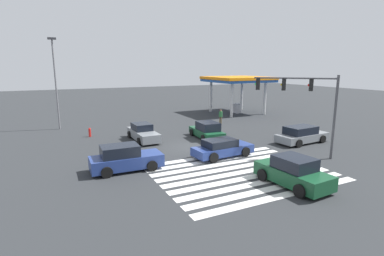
{
  "coord_description": "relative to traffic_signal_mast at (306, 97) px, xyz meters",
  "views": [
    {
      "loc": [
        -10.68,
        -21.63,
        6.56
      ],
      "look_at": [
        0.0,
        0.0,
        1.57
      ],
      "focal_mm": 28.0,
      "sensor_mm": 36.0,
      "label": 1
    }
  ],
  "objects": [
    {
      "name": "street_light_pole_a",
      "position": [
        -15.58,
        18.5,
        1.08
      ],
      "size": [
        0.8,
        0.36,
        9.38
      ],
      "color": "slate",
      "rests_on": "ground_plane"
    },
    {
      "name": "fire_hydrant",
      "position": [
        -13.2,
        13.48,
        -4.0
      ],
      "size": [
        0.22,
        0.22,
        0.86
      ],
      "color": "red",
      "rests_on": "ground_plane"
    },
    {
      "name": "car_0",
      "position": [
        -4.7,
        -3.89,
        -3.66
      ],
      "size": [
        2.38,
        4.43,
        1.67
      ],
      "rotation": [
        0.0,
        0.0,
        1.64
      ],
      "color": "#144728",
      "rests_on": "ground_plane"
    },
    {
      "name": "pedestrian",
      "position": [
        1.41,
        13.68,
        -3.52
      ],
      "size": [
        0.41,
        0.41,
        1.64
      ],
      "rotation": [
        0.0,
        0.0,
        -2.35
      ],
      "color": "brown",
      "rests_on": "ground_plane"
    },
    {
      "name": "car_4",
      "position": [
        -5.33,
        2.53,
        -3.79
      ],
      "size": [
        4.68,
        2.22,
        1.33
      ],
      "rotation": [
        0.0,
        0.0,
        0.07
      ],
      "color": "navy",
      "rests_on": "ground_plane"
    },
    {
      "name": "car_2",
      "position": [
        3.01,
        2.92,
        -3.72
      ],
      "size": [
        4.95,
        2.39,
        1.48
      ],
      "rotation": [
        0.0,
        0.0,
        0.07
      ],
      "color": "gray",
      "rests_on": "ground_plane"
    },
    {
      "name": "car_5",
      "position": [
        -12.5,
        2.72,
        -3.65
      ],
      "size": [
        4.57,
        2.09,
        1.68
      ],
      "rotation": [
        0.0,
        0.0,
        -0.02
      ],
      "color": "navy",
      "rests_on": "ground_plane"
    },
    {
      "name": "car_1",
      "position": [
        -9.08,
        9.94,
        -3.74
      ],
      "size": [
        2.01,
        4.72,
        1.5
      ],
      "rotation": [
        0.0,
        0.0,
        -1.55
      ],
      "color": "gray",
      "rests_on": "ground_plane"
    },
    {
      "name": "gas_station_canopy",
      "position": [
        7.73,
        19.54,
        0.13
      ],
      "size": [
        7.91,
        7.91,
        5.12
      ],
      "color": "#23519E",
      "rests_on": "ground_plane"
    },
    {
      "name": "ground_plane",
      "position": [
        -6.06,
        6.06,
        -4.43
      ],
      "size": [
        144.86,
        144.86,
        0.0
      ],
      "primitive_type": "plane",
      "color": "#2B2D30"
    },
    {
      "name": "traffic_signal_mast",
      "position": [
        0.0,
        0.0,
        0.0
      ],
      "size": [
        4.15,
        4.15,
        5.97
      ],
      "rotation": [
        0.0,
        0.0,
        2.36
      ],
      "color": "#47474C",
      "rests_on": "ground_plane"
    },
    {
      "name": "crosswalk_markings",
      "position": [
        -6.06,
        -0.9,
        -4.42
      ],
      "size": [
        10.69,
        8.2,
        0.01
      ],
      "rotation": [
        0.0,
        0.0,
        1.57
      ],
      "color": "silver",
      "rests_on": "ground_plane"
    },
    {
      "name": "car_3",
      "position": [
        -3.54,
        8.05,
        -3.71
      ],
      "size": [
        2.3,
        4.43,
        1.55
      ],
      "rotation": [
        0.0,
        0.0,
        1.5
      ],
      "color": "#144728",
      "rests_on": "ground_plane"
    }
  ]
}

